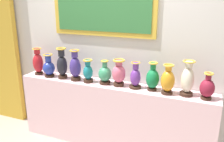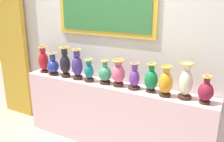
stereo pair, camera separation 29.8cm
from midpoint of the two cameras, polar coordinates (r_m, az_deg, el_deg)
display_shelf at (r=3.22m, az=2.70°, el=-10.56°), size 2.56×0.34×0.88m
back_wall at (r=3.09m, az=4.78°, el=9.19°), size 4.66×0.14×3.01m
curtain_gold at (r=4.17m, az=-20.77°, el=6.41°), size 0.59×0.08×2.47m
vase_crimson at (r=3.57m, az=-13.67°, el=2.41°), size 0.14×0.14×0.38m
vase_cobalt at (r=3.43m, az=-11.44°, el=1.27°), size 0.16×0.16×0.32m
vase_onyx at (r=3.29m, az=-8.56°, el=1.82°), size 0.14×0.14×0.42m
vase_indigo at (r=3.18m, az=-5.63°, el=1.25°), size 0.15×0.15×0.41m
vase_teal at (r=3.09m, az=-2.75°, el=-0.09°), size 0.12×0.12×0.30m
vase_jade at (r=3.02m, az=1.16°, el=-0.74°), size 0.16×0.16×0.31m
vase_rose at (r=2.93m, az=4.43°, el=-0.63°), size 0.16×0.16×0.34m
vase_violet at (r=2.87m, az=8.31°, el=-1.68°), size 0.14×0.14×0.32m
vase_emerald at (r=2.81m, az=12.29°, el=-2.03°), size 0.15×0.15×0.34m
vase_amber at (r=2.73m, az=15.71°, el=-2.73°), size 0.16×0.16×0.34m
vase_ivory at (r=2.72m, az=20.18°, el=-2.60°), size 0.14×0.14×0.40m
vase_burgundy at (r=2.70m, az=24.36°, el=-4.49°), size 0.15×0.15×0.30m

